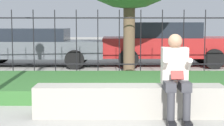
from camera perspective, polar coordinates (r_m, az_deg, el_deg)
ground_plane at (r=5.87m, az=1.72°, el=-8.06°), size 60.00×60.00×0.00m
stone_bench at (r=5.83m, az=2.49°, el=-6.02°), size 2.91×0.48×0.48m
person_seated_reader at (r=5.54m, az=9.53°, el=-1.59°), size 0.42×0.73×1.28m
grass_berm at (r=7.87m, az=1.24°, el=-3.41°), size 10.34×2.74×0.26m
iron_fence at (r=9.72m, az=0.97°, el=3.16°), size 8.34×0.03×1.77m
car_parked_center at (r=12.52m, az=8.12°, el=3.06°), size 4.28×1.97×1.44m
car_parked_left at (r=12.59m, az=-12.03°, el=2.60°), size 4.62×1.96×1.24m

